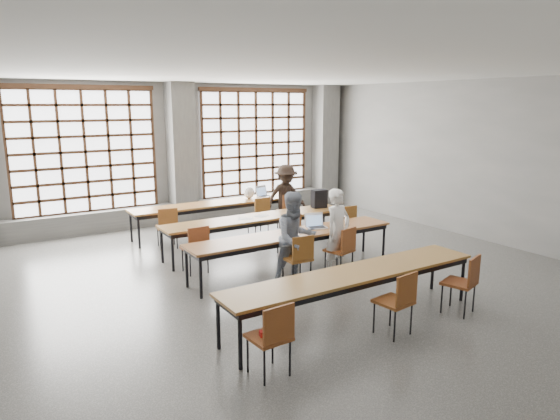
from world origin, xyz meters
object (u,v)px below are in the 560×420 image
(chair_front_left, at_px, (299,255))
(laptop_front, at_px, (316,224))
(desk_row_b, at_px, (257,220))
(student_back, at_px, (286,197))
(plastic_bag, at_px, (249,193))
(chair_mid_right, at_px, (345,221))
(chair_back_right, at_px, (288,208))
(red_pouch, at_px, (268,333))
(chair_near_mid, at_px, (399,297))
(chair_mid_centre, at_px, (290,230))
(chair_near_left, at_px, (273,332))
(backpack, at_px, (319,199))
(mouse, at_px, (336,225))
(student_male, at_px, (338,232))
(desk_row_d, at_px, (354,277))
(chair_back_mid, at_px, (260,212))
(chair_mid_left, at_px, (196,244))
(chair_near_right, at_px, (465,278))
(phone, at_px, (305,232))
(chair_back_left, at_px, (167,224))
(chair_front_right, at_px, (343,246))
(desk_row_c, at_px, (294,236))
(desk_row_a, at_px, (216,205))
(green_box, at_px, (289,230))
(laptop_back, at_px, (263,194))
(student_female, at_px, (295,238))

(chair_front_left, height_order, laptop_front, laptop_front)
(desk_row_b, distance_m, student_back, 1.99)
(plastic_bag, bearing_deg, chair_mid_right, -68.32)
(chair_back_right, height_order, red_pouch, chair_back_right)
(chair_near_mid, bearing_deg, chair_mid_centre, 78.82)
(chair_near_left, xyz_separation_m, backpack, (3.85, 4.36, 0.39))
(chair_mid_right, xyz_separation_m, laptop_front, (-1.32, -0.74, 0.25))
(mouse, relative_size, plastic_bag, 0.34)
(chair_back_right, xyz_separation_m, laptop_front, (-1.03, -2.52, 0.25))
(plastic_bag, bearing_deg, student_male, -94.60)
(chair_back_right, xyz_separation_m, plastic_bag, (-0.69, 0.68, 0.34))
(chair_near_left, relative_size, student_back, 0.56)
(chair_mid_centre, relative_size, student_male, 0.57)
(chair_back_right, xyz_separation_m, student_back, (0.01, 0.13, 0.24))
(desk_row_d, bearing_deg, chair_front_left, 84.06)
(desk_row_b, distance_m, chair_back_mid, 1.36)
(chair_back_mid, bearing_deg, plastic_bag, 81.78)
(chair_mid_left, relative_size, mouse, 8.98)
(chair_mid_right, bearing_deg, chair_mid_left, -180.00)
(chair_near_right, xyz_separation_m, phone, (-0.87, 2.74, 0.20))
(desk_row_d, height_order, chair_near_right, chair_near_right)
(chair_back_left, height_order, chair_near_left, same)
(chair_front_left, distance_m, chair_near_left, 2.89)
(chair_front_right, bearing_deg, desk_row_c, 134.65)
(chair_near_left, bearing_deg, chair_near_right, 0.06)
(chair_back_left, xyz_separation_m, chair_back_mid, (2.22, -0.00, 0.00))
(chair_front_right, height_order, red_pouch, chair_front_right)
(chair_front_right, distance_m, student_back, 3.53)
(chair_near_mid, bearing_deg, desk_row_a, 87.50)
(desk_row_b, height_order, chair_near_mid, chair_near_mid)
(chair_near_mid, distance_m, plastic_bag, 6.26)
(chair_near_right, bearing_deg, desk_row_c, 110.39)
(chair_back_right, distance_m, chair_front_right, 3.40)
(desk_row_d, height_order, phone, phone)
(desk_row_a, distance_m, green_box, 3.18)
(desk_row_c, xyz_separation_m, chair_front_left, (-0.30, -0.63, -0.13))
(desk_row_c, distance_m, backpack, 2.29)
(chair_mid_centre, height_order, laptop_back, laptop_back)
(desk_row_c, distance_m, green_box, 0.15)
(chair_front_left, distance_m, plastic_bag, 4.13)
(desk_row_b, relative_size, student_female, 2.54)
(mouse, relative_size, red_pouch, 0.49)
(desk_row_d, bearing_deg, backpack, 59.97)
(chair_back_mid, height_order, laptop_back, laptop_back)
(laptop_front, xyz_separation_m, green_box, (-0.61, -0.03, -0.02))
(chair_back_left, xyz_separation_m, chair_near_right, (2.46, -5.46, 0.00))
(desk_row_a, distance_m, chair_near_left, 6.47)
(student_back, relative_size, mouse, 15.94)
(desk_row_c, height_order, chair_back_left, chair_back_left)
(student_male, xyz_separation_m, laptop_front, (-0.04, 0.61, 0.02))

